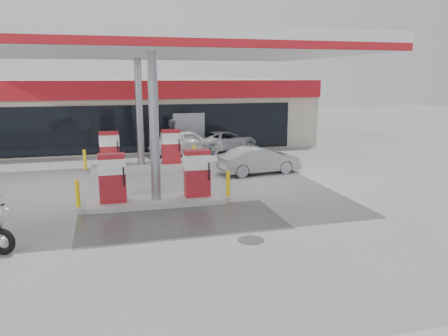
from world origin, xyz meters
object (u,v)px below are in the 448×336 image
object	(u,v)px
sedan_white	(186,142)
hatchback_silver	(259,160)
pump_island_near	(156,183)
pump_island_far	(141,153)
attendant	(172,138)
parked_car_right	(224,140)

from	to	relation	value
sedan_white	hatchback_silver	bearing A→B (deg)	-167.85
pump_island_near	pump_island_far	distance (m)	6.00
sedan_white	hatchback_silver	distance (m)	6.03
attendant	hatchback_silver	distance (m)	6.04
pump_island_near	pump_island_far	bearing A→B (deg)	90.00
pump_island_far	hatchback_silver	distance (m)	5.49
parked_car_right	pump_island_far	bearing A→B (deg)	106.64
hatchback_silver	parked_car_right	world-z (taller)	hatchback_silver
attendant	parked_car_right	world-z (taller)	attendant
hatchback_silver	pump_island_near	bearing A→B (deg)	118.35
attendant	parked_car_right	distance (m)	3.42
hatchback_silver	parked_car_right	bearing A→B (deg)	-8.95
attendant	hatchback_silver	size ratio (longest dim) A/B	0.55
pump_island_far	hatchback_silver	bearing A→B (deg)	-25.91
attendant	hatchback_silver	bearing A→B (deg)	-167.05
pump_island_near	parked_car_right	size ratio (longest dim) A/B	1.25
pump_island_far	sedan_white	world-z (taller)	pump_island_far
pump_island_far	sedan_white	xyz separation A→B (m)	(2.72, 3.20, -0.02)
attendant	pump_island_far	bearing A→B (deg)	128.50
pump_island_near	hatchback_silver	distance (m)	6.11
pump_island_far	attendant	bearing A→B (deg)	55.89
sedan_white	attendant	xyz separation A→B (m)	(-0.82, -0.40, 0.30)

